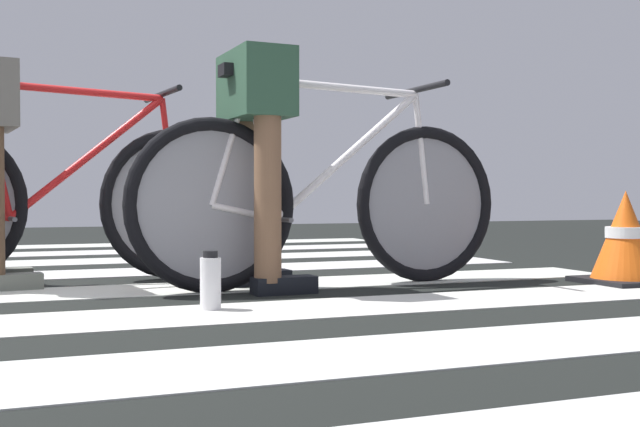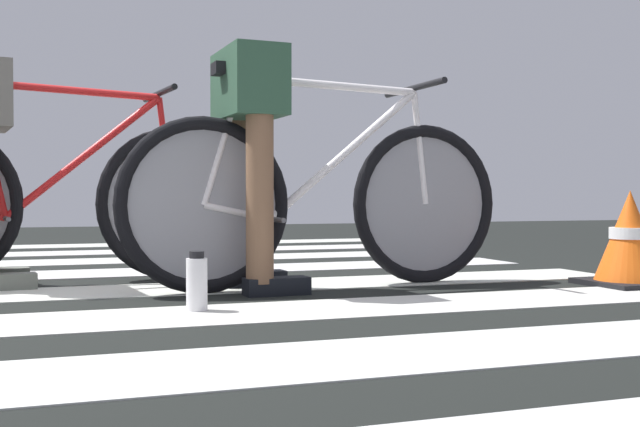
{
  "view_description": "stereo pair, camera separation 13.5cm",
  "coord_description": "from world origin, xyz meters",
  "px_view_note": "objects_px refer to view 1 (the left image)",
  "views": [
    {
      "loc": [
        -0.15,
        -3.28,
        0.42
      ],
      "look_at": [
        1.25,
        0.42,
        0.33
      ],
      "focal_mm": 43.17,
      "sensor_mm": 36.0,
      "label": 1
    },
    {
      "loc": [
        -0.02,
        -3.28,
        0.42
      ],
      "look_at": [
        1.25,
        0.42,
        0.33
      ],
      "focal_mm": 43.17,
      "sensor_mm": 36.0,
      "label": 2
    }
  ],
  "objects_px": {
    "bicycle_2_of_2": "(64,198)",
    "bicycle_1_of_2": "(325,198)",
    "water_bottle": "(211,282)",
    "cyclist_1_of_2": "(257,137)",
    "traffic_cone": "(625,240)"
  },
  "relations": [
    {
      "from": "cyclist_1_of_2",
      "to": "bicycle_2_of_2",
      "type": "bearing_deg",
      "value": 140.59
    },
    {
      "from": "bicycle_1_of_2",
      "to": "bicycle_2_of_2",
      "type": "xyz_separation_m",
      "value": [
        -1.05,
        0.52,
        0.0
      ]
    },
    {
      "from": "water_bottle",
      "to": "traffic_cone",
      "type": "relative_size",
      "value": 0.49
    },
    {
      "from": "bicycle_2_of_2",
      "to": "bicycle_1_of_2",
      "type": "bearing_deg",
      "value": -34.26
    },
    {
      "from": "bicycle_1_of_2",
      "to": "cyclist_1_of_2",
      "type": "distance_m",
      "value": 0.4
    },
    {
      "from": "bicycle_1_of_2",
      "to": "water_bottle",
      "type": "height_order",
      "value": "bicycle_1_of_2"
    },
    {
      "from": "bicycle_1_of_2",
      "to": "cyclist_1_of_2",
      "type": "bearing_deg",
      "value": 180.0
    },
    {
      "from": "traffic_cone",
      "to": "bicycle_1_of_2",
      "type": "bearing_deg",
      "value": 165.13
    },
    {
      "from": "cyclist_1_of_2",
      "to": "traffic_cone",
      "type": "xyz_separation_m",
      "value": [
        1.63,
        -0.33,
        -0.45
      ]
    },
    {
      "from": "bicycle_2_of_2",
      "to": "water_bottle",
      "type": "xyz_separation_m",
      "value": [
        0.44,
        -1.01,
        -0.29
      ]
    },
    {
      "from": "cyclist_1_of_2",
      "to": "bicycle_2_of_2",
      "type": "xyz_separation_m",
      "value": [
        -0.74,
        0.54,
        -0.26
      ]
    },
    {
      "from": "bicycle_1_of_2",
      "to": "water_bottle",
      "type": "xyz_separation_m",
      "value": [
        -0.61,
        -0.49,
        -0.29
      ]
    },
    {
      "from": "cyclist_1_of_2",
      "to": "traffic_cone",
      "type": "bearing_deg",
      "value": -14.94
    },
    {
      "from": "cyclist_1_of_2",
      "to": "bicycle_2_of_2",
      "type": "relative_size",
      "value": 0.57
    },
    {
      "from": "bicycle_1_of_2",
      "to": "bicycle_2_of_2",
      "type": "relative_size",
      "value": 1.01
    }
  ]
}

